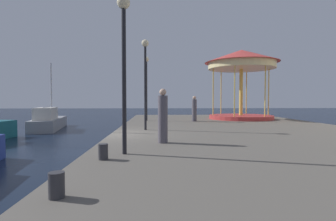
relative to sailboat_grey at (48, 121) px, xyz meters
name	(u,v)px	position (x,y,z in m)	size (l,w,h in m)	color
ground_plane	(111,151)	(6.44, -8.90, -0.65)	(120.00, 120.00, 0.00)	black
quay_dock	(252,142)	(12.84, -8.90, -0.25)	(12.80, 28.87, 0.80)	#5B564F
sailboat_grey	(48,121)	(0.00, 0.00, 0.00)	(2.89, 6.45, 5.37)	gray
carousel	(241,67)	(15.18, -0.33, 4.25)	(5.77, 5.77, 5.47)	#B23333
lamp_post_near_edge	(124,47)	(7.59, -13.23, 3.12)	(0.36, 0.36, 4.35)	black
lamp_post_mid_promenade	(145,69)	(7.92, -7.46, 3.22)	(0.36, 0.36, 4.52)	black
lamp_post_far_end	(146,78)	(7.75, -1.69, 3.28)	(0.36, 0.36, 4.63)	black
bollard_south	(103,152)	(7.13, -13.88, 0.35)	(0.24, 0.24, 0.40)	#2D2D33
bollard_north	(57,185)	(6.95, -16.41, 0.35)	(0.24, 0.24, 0.40)	#2D2D33
person_by_the_water	(194,109)	(11.15, -2.38, 0.99)	(0.34, 0.34, 1.79)	#514C56
person_far_corner	(163,117)	(8.70, -11.42, 1.04)	(0.34, 0.34, 1.90)	#514C56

